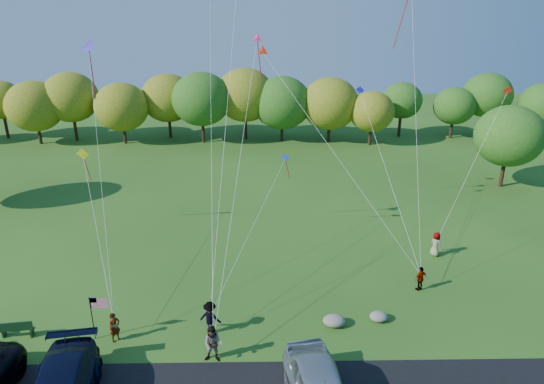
{
  "coord_description": "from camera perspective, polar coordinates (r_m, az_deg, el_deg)",
  "views": [
    {
      "loc": [
        2.28,
        -19.23,
        15.81
      ],
      "look_at": [
        2.73,
        6.0,
        5.87
      ],
      "focal_mm": 32.0,
      "sensor_mm": 36.0,
      "label": 1
    }
  ],
  "objects": [
    {
      "name": "ground",
      "position": [
        25.0,
        -6.33,
        -17.89
      ],
      "size": [
        140.0,
        140.0,
        0.0
      ],
      "primitive_type": "plane",
      "color": "#2A5317",
      "rests_on": "ground"
    },
    {
      "name": "treeline",
      "position": [
        56.96,
        -0.69,
        10.28
      ],
      "size": [
        75.63,
        28.07,
        8.27
      ],
      "color": "#362213",
      "rests_on": "ground"
    },
    {
      "name": "flyer_a",
      "position": [
        26.08,
        -18.02,
        -14.9
      ],
      "size": [
        0.67,
        0.68,
        1.58
      ],
      "primitive_type": "imported",
      "rotation": [
        0.0,
        0.0,
        0.8
      ],
      "color": "#4C4C59",
      "rests_on": "ground"
    },
    {
      "name": "flyer_b",
      "position": [
        23.8,
        -6.93,
        -17.34
      ],
      "size": [
        1.0,
        0.82,
        1.88
      ],
      "primitive_type": "imported",
      "rotation": [
        0.0,
        0.0,
        -0.13
      ],
      "color": "#4C4C59",
      "rests_on": "ground"
    },
    {
      "name": "flyer_c",
      "position": [
        25.54,
        -7.29,
        -14.45
      ],
      "size": [
        1.28,
        0.94,
        1.78
      ],
      "primitive_type": "imported",
      "rotation": [
        0.0,
        0.0,
        2.87
      ],
      "color": "#4C4C59",
      "rests_on": "ground"
    },
    {
      "name": "flyer_d",
      "position": [
        29.97,
        17.07,
        -9.7
      ],
      "size": [
        0.96,
        0.75,
        1.52
      ],
      "primitive_type": "imported",
      "rotation": [
        0.0,
        0.0,
        3.63
      ],
      "color": "#4C4C59",
      "rests_on": "ground"
    },
    {
      "name": "flyer_e",
      "position": [
        34.02,
        18.7,
        -5.84
      ],
      "size": [
        0.86,
        0.98,
        1.68
      ],
      "primitive_type": "imported",
      "rotation": [
        0.0,
        0.0,
        2.07
      ],
      "color": "#4C4C59",
      "rests_on": "ground"
    },
    {
      "name": "park_bench",
      "position": [
        28.36,
        -27.89,
        -14.04
      ],
      "size": [
        1.68,
        0.52,
        0.93
      ],
      "rotation": [
        0.0,
        0.0,
        0.13
      ],
      "color": "#123317",
      "rests_on": "ground"
    },
    {
      "name": "flag_assembly",
      "position": [
        25.88,
        -20.0,
        -12.7
      ],
      "size": [
        0.9,
        0.58,
        2.44
      ],
      "color": "black",
      "rests_on": "ground"
    },
    {
      "name": "boulder_near",
      "position": [
        26.34,
        7.32,
        -14.79
      ],
      "size": [
        1.18,
        0.93,
        0.59
      ],
      "primitive_type": "ellipsoid",
      "color": "gray",
      "rests_on": "ground"
    },
    {
      "name": "boulder_far",
      "position": [
        27.1,
        12.44,
        -14.11
      ],
      "size": [
        0.97,
        0.81,
        0.5
      ],
      "primitive_type": "ellipsoid",
      "color": "slate",
      "rests_on": "ground"
    }
  ]
}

